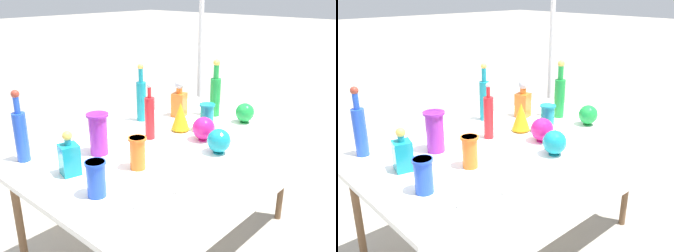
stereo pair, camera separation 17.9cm
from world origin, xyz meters
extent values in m
plane|color=#A0998C|center=(0.00, 0.00, 0.00)|extent=(40.00, 40.00, 0.00)
cube|color=white|center=(0.00, 0.00, 0.74)|extent=(1.79, 0.99, 0.03)
cube|color=white|center=(0.00, -0.50, 0.57)|extent=(1.79, 0.01, 0.37)
cylinder|color=brown|center=(0.80, -0.40, 0.36)|extent=(0.04, 0.04, 0.73)
cylinder|color=brown|center=(-0.80, 0.40, 0.36)|extent=(0.04, 0.04, 0.73)
cylinder|color=brown|center=(0.80, 0.40, 0.36)|extent=(0.04, 0.04, 0.73)
cylinder|color=teal|center=(0.16, 0.40, 0.90)|extent=(0.07, 0.07, 0.27)
cylinder|color=teal|center=(0.16, 0.40, 1.08)|extent=(0.03, 0.03, 0.09)
sphere|color=gold|center=(0.16, 0.40, 1.14)|extent=(0.04, 0.04, 0.04)
cylinder|color=blue|center=(-0.71, 0.39, 0.89)|extent=(0.07, 0.07, 0.27)
cylinder|color=blue|center=(-0.71, 0.39, 1.07)|extent=(0.03, 0.03, 0.09)
sphere|color=maroon|center=(-0.71, 0.39, 1.13)|extent=(0.04, 0.04, 0.04)
cylinder|color=#198C38|center=(0.59, 0.08, 0.90)|extent=(0.07, 0.07, 0.27)
cylinder|color=#198C38|center=(0.59, 0.08, 1.08)|extent=(0.04, 0.04, 0.10)
sphere|color=gold|center=(0.59, 0.08, 1.14)|extent=(0.05, 0.05, 0.05)
cylinder|color=red|center=(-0.04, 0.12, 0.89)|extent=(0.06, 0.06, 0.26)
cylinder|color=red|center=(-0.04, 0.12, 1.05)|extent=(0.02, 0.02, 0.07)
sphere|color=#B2B2B7|center=(-0.04, 0.12, 1.09)|extent=(0.03, 0.03, 0.03)
cube|color=teal|center=(-0.64, 0.08, 0.84)|extent=(0.11, 0.11, 0.16)
cylinder|color=teal|center=(-0.64, 0.08, 0.93)|extent=(0.03, 0.03, 0.03)
sphere|color=gold|center=(-0.64, 0.08, 0.96)|extent=(0.05, 0.05, 0.05)
cube|color=orange|center=(0.41, 0.26, 0.85)|extent=(0.11, 0.11, 0.17)
cylinder|color=orange|center=(0.41, 0.26, 0.95)|extent=(0.04, 0.04, 0.04)
sphere|color=#B2B2B7|center=(0.41, 0.26, 0.99)|extent=(0.07, 0.07, 0.07)
cylinder|color=blue|center=(-0.67, -0.19, 0.84)|extent=(0.08, 0.08, 0.17)
cylinder|color=blue|center=(-0.67, -0.19, 0.92)|extent=(0.10, 0.10, 0.01)
cylinder|color=orange|center=(-0.37, -0.13, 0.85)|extent=(0.08, 0.08, 0.17)
cylinder|color=orange|center=(-0.37, -0.13, 0.92)|extent=(0.10, 0.10, 0.01)
cylinder|color=teal|center=(0.30, -0.06, 0.85)|extent=(0.09, 0.09, 0.18)
cylinder|color=teal|center=(0.30, -0.06, 0.93)|extent=(0.10, 0.10, 0.01)
cylinder|color=purple|center=(-0.39, 0.17, 0.88)|extent=(0.10, 0.10, 0.23)
cylinder|color=purple|center=(-0.39, 0.17, 0.99)|extent=(0.12, 0.12, 0.01)
cylinder|color=orange|center=(0.19, 0.07, 0.77)|extent=(0.07, 0.07, 0.01)
cone|color=orange|center=(0.19, 0.07, 0.86)|extent=(0.12, 0.12, 0.18)
cylinder|color=#C61972|center=(0.16, -0.14, 0.76)|extent=(0.06, 0.06, 0.01)
sphere|color=#C61972|center=(0.16, -0.14, 0.84)|extent=(0.14, 0.14, 0.14)
cylinder|color=teal|center=(0.07, -0.32, 0.76)|extent=(0.06, 0.06, 0.01)
sphere|color=teal|center=(0.07, -0.32, 0.83)|extent=(0.13, 0.13, 0.13)
cylinder|color=#198C38|center=(0.60, -0.16, 0.76)|extent=(0.06, 0.06, 0.01)
sphere|color=#198C38|center=(0.60, -0.16, 0.83)|extent=(0.13, 0.13, 0.13)
cube|color=white|center=(-0.41, -0.44, 0.78)|extent=(0.05, 0.03, 0.05)
cube|color=white|center=(-0.62, -0.40, 0.78)|extent=(0.05, 0.02, 0.05)
cube|color=white|center=(-0.09, -0.43, 0.78)|extent=(0.05, 0.02, 0.04)
cube|color=tan|center=(0.20, 0.96, 0.17)|extent=(0.55, 0.36, 0.33)
cube|color=tan|center=(0.20, 1.05, 0.37)|extent=(0.48, 0.11, 0.09)
cube|color=tan|center=(-0.02, 0.94, 0.14)|extent=(0.58, 0.37, 0.28)
cube|color=tan|center=(-0.02, 1.03, 0.32)|extent=(0.50, 0.11, 0.09)
cylinder|color=silver|center=(1.18, 0.68, 1.14)|extent=(0.04, 0.04, 2.29)
cylinder|color=#333338|center=(1.18, 0.68, 0.02)|extent=(0.18, 0.18, 0.04)
camera|label=1|loc=(-1.54, -1.40, 1.63)|focal=40.00mm
camera|label=2|loc=(-1.41, -1.53, 1.63)|focal=40.00mm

